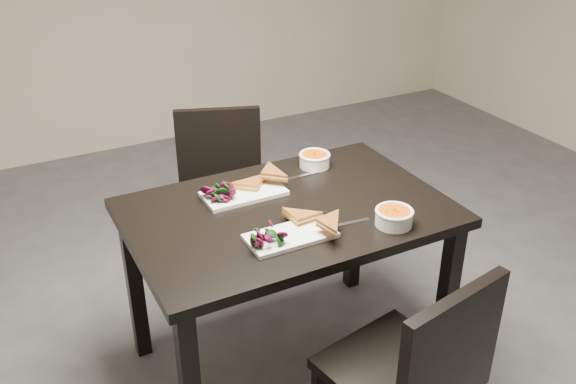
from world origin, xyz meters
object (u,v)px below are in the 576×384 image
at_px(chair_far, 221,186).
at_px(plate_far, 244,193).
at_px(chair_near, 416,371).
at_px(plate_near, 291,236).
at_px(soup_bowl_far, 315,159).
at_px(table, 288,231).
at_px(soup_bowl_near, 394,216).

height_order(chair_far, plate_far, chair_far).
height_order(chair_near, plate_near, chair_near).
bearing_deg(plate_far, soup_bowl_far, 15.26).
relative_size(table, soup_bowl_near, 8.59).
bearing_deg(chair_near, plate_far, 91.97).
bearing_deg(chair_near, soup_bowl_far, 68.86).
bearing_deg(plate_far, chair_near, -77.37).
xyz_separation_m(table, chair_near, (0.09, -0.70, -0.17)).
height_order(table, soup_bowl_far, soup_bowl_far).
relative_size(table, soup_bowl_far, 8.92).
bearing_deg(plate_far, chair_far, 77.42).
distance_m(table, soup_bowl_far, 0.41).
distance_m(chair_far, soup_bowl_far, 0.63).
relative_size(plate_far, soup_bowl_far, 2.40).
xyz_separation_m(chair_near, plate_far, (-0.20, 0.88, 0.27)).
bearing_deg(soup_bowl_far, plate_far, -164.74).
bearing_deg(chair_near, plate_near, 98.76).
height_order(table, plate_far, plate_far).
height_order(chair_near, soup_bowl_far, chair_near).
distance_m(soup_bowl_near, soup_bowl_far, 0.56).
xyz_separation_m(table, chair_far, (0.03, 0.77, -0.17)).
bearing_deg(soup_bowl_far, chair_far, 116.16).
relative_size(table, plate_near, 3.85).
xyz_separation_m(chair_near, plate_near, (-0.18, 0.51, 0.27)).
distance_m(chair_near, soup_bowl_far, 1.04).
xyz_separation_m(chair_far, plate_near, (-0.12, -0.96, 0.27)).
relative_size(table, plate_far, 3.72).
bearing_deg(soup_bowl_far, plate_near, -127.83).
relative_size(chair_near, soup_bowl_near, 6.08).
distance_m(chair_near, plate_far, 0.94).
height_order(chair_near, chair_far, same).
height_order(table, plate_near, plate_near).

